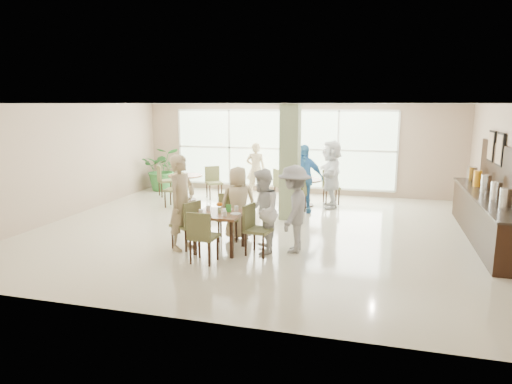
% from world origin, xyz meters
% --- Properties ---
extents(ground, '(10.00, 10.00, 0.00)m').
position_xyz_m(ground, '(0.00, 0.00, 0.00)').
color(ground, beige).
rests_on(ground, ground).
extents(room_shell, '(10.00, 10.00, 10.00)m').
position_xyz_m(room_shell, '(0.00, 0.00, 1.70)').
color(room_shell, white).
rests_on(room_shell, ground).
extents(window_bank, '(7.00, 0.04, 7.00)m').
position_xyz_m(window_bank, '(-0.50, 4.46, 1.40)').
color(window_bank, silver).
rests_on(window_bank, ground).
extents(column, '(0.45, 0.45, 2.80)m').
position_xyz_m(column, '(0.40, 1.20, 1.40)').
color(column, '#687350').
rests_on(column, ground).
extents(main_table, '(0.86, 0.86, 0.75)m').
position_xyz_m(main_table, '(-0.40, -1.66, 0.65)').
color(main_table, brown).
rests_on(main_table, ground).
extents(round_table_left, '(0.99, 0.99, 0.75)m').
position_xyz_m(round_table_left, '(-2.97, 2.53, 0.55)').
color(round_table_left, brown).
rests_on(round_table_left, ground).
extents(round_table_right, '(1.01, 1.01, 0.75)m').
position_xyz_m(round_table_right, '(0.49, 2.72, 0.55)').
color(round_table_right, brown).
rests_on(round_table_right, ground).
extents(chairs_main_table, '(2.04, 1.92, 0.95)m').
position_xyz_m(chairs_main_table, '(-0.41, -1.67, 0.47)').
color(chairs_main_table, brown).
rests_on(chairs_main_table, ground).
extents(chairs_table_left, '(2.17, 1.94, 0.95)m').
position_xyz_m(chairs_table_left, '(-2.99, 2.53, 0.47)').
color(chairs_table_left, brown).
rests_on(chairs_table_left, ground).
extents(chairs_table_right, '(1.99, 1.87, 0.95)m').
position_xyz_m(chairs_table_right, '(0.51, 2.70, 0.47)').
color(chairs_table_right, brown).
rests_on(chairs_table_right, ground).
extents(tabletop_clutter, '(0.75, 0.82, 0.21)m').
position_xyz_m(tabletop_clutter, '(-0.38, -1.67, 0.81)').
color(tabletop_clutter, white).
rests_on(tabletop_clutter, main_table).
extents(buffet_counter, '(0.64, 4.70, 1.95)m').
position_xyz_m(buffet_counter, '(4.70, 0.51, 0.55)').
color(buffet_counter, black).
rests_on(buffet_counter, ground).
extents(framed_art_a, '(0.05, 0.55, 0.70)m').
position_xyz_m(framed_art_a, '(4.95, 1.00, 1.85)').
color(framed_art_a, black).
rests_on(framed_art_a, ground).
extents(framed_art_b, '(0.05, 0.55, 0.70)m').
position_xyz_m(framed_art_b, '(4.95, 1.80, 1.85)').
color(framed_art_b, black).
rests_on(framed_art_b, ground).
extents(potted_plant, '(1.66, 1.66, 1.42)m').
position_xyz_m(potted_plant, '(-4.33, 3.81, 0.71)').
color(potted_plant, '#2C702F').
rests_on(potted_plant, ground).
extents(teen_left, '(0.59, 0.76, 1.85)m').
position_xyz_m(teen_left, '(-1.14, -1.73, 0.93)').
color(teen_left, tan).
rests_on(teen_left, ground).
extents(teen_far, '(0.85, 0.67, 1.53)m').
position_xyz_m(teen_far, '(-0.30, -0.78, 0.77)').
color(teen_far, tan).
rests_on(teen_far, ground).
extents(teen_right, '(0.77, 0.90, 1.61)m').
position_xyz_m(teen_right, '(0.41, -1.55, 0.81)').
color(teen_right, white).
rests_on(teen_right, ground).
extents(teen_standing, '(0.63, 1.09, 1.67)m').
position_xyz_m(teen_standing, '(0.98, -1.33, 0.84)').
color(teen_standing, '#949497').
rests_on(teen_standing, ground).
extents(adult_a, '(1.16, 0.85, 1.77)m').
position_xyz_m(adult_a, '(0.60, 1.97, 0.89)').
color(adult_a, '#4792D5').
rests_on(adult_a, ground).
extents(adult_b, '(1.03, 1.81, 1.84)m').
position_xyz_m(adult_b, '(1.25, 2.72, 0.92)').
color(adult_b, white).
rests_on(adult_b, ground).
extents(adult_standing, '(0.64, 0.46, 1.64)m').
position_xyz_m(adult_standing, '(-1.17, 3.79, 0.82)').
color(adult_standing, tan).
rests_on(adult_standing, ground).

